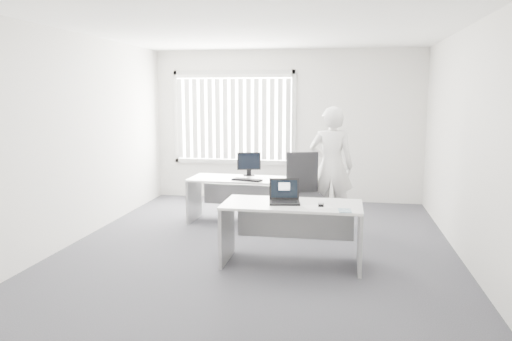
% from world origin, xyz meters
% --- Properties ---
extents(ground, '(6.00, 6.00, 0.00)m').
position_xyz_m(ground, '(0.00, 0.00, 0.00)').
color(ground, '#515057').
rests_on(ground, ground).
extents(wall_back, '(5.00, 0.02, 2.80)m').
position_xyz_m(wall_back, '(0.00, 3.00, 1.40)').
color(wall_back, silver).
rests_on(wall_back, ground).
extents(wall_front, '(5.00, 0.02, 2.80)m').
position_xyz_m(wall_front, '(0.00, -3.00, 1.40)').
color(wall_front, silver).
rests_on(wall_front, ground).
extents(wall_left, '(0.02, 6.00, 2.80)m').
position_xyz_m(wall_left, '(-2.50, 0.00, 1.40)').
color(wall_left, silver).
rests_on(wall_left, ground).
extents(wall_right, '(0.02, 6.00, 2.80)m').
position_xyz_m(wall_right, '(2.50, 0.00, 1.40)').
color(wall_right, silver).
rests_on(wall_right, ground).
extents(ceiling, '(5.00, 6.00, 0.02)m').
position_xyz_m(ceiling, '(0.00, 0.00, 2.80)').
color(ceiling, white).
rests_on(ceiling, wall_back).
extents(window, '(2.32, 0.06, 1.76)m').
position_xyz_m(window, '(-1.00, 2.96, 1.55)').
color(window, '#B4B4AF').
rests_on(window, wall_back).
extents(blinds, '(2.20, 0.10, 1.50)m').
position_xyz_m(blinds, '(-1.00, 2.90, 1.52)').
color(blinds, white).
rests_on(blinds, wall_back).
extents(desk_near, '(1.61, 0.76, 0.73)m').
position_xyz_m(desk_near, '(0.48, -0.63, 0.53)').
color(desk_near, white).
rests_on(desk_near, ground).
extents(desk_far, '(1.57, 0.79, 0.70)m').
position_xyz_m(desk_far, '(-0.51, 1.17, 0.51)').
color(desk_far, white).
rests_on(desk_far, ground).
extents(office_chair, '(0.80, 0.80, 1.13)m').
position_xyz_m(office_chair, '(0.50, 0.92, 0.35)').
color(office_chair, black).
rests_on(office_chair, ground).
extents(person, '(0.67, 0.45, 1.81)m').
position_xyz_m(person, '(0.88, 1.25, 0.91)').
color(person, silver).
rests_on(person, ground).
extents(laptop, '(0.39, 0.36, 0.27)m').
position_xyz_m(laptop, '(0.40, -0.66, 0.87)').
color(laptop, black).
rests_on(laptop, desk_near).
extents(paper_sheet, '(0.36, 0.32, 0.00)m').
position_xyz_m(paper_sheet, '(0.78, -0.75, 0.73)').
color(paper_sheet, white).
rests_on(paper_sheet, desk_near).
extents(mouse, '(0.06, 0.11, 0.04)m').
position_xyz_m(mouse, '(0.82, -0.72, 0.75)').
color(mouse, '#BCBCBE').
rests_on(mouse, paper_sheet).
extents(booklet, '(0.15, 0.20, 0.01)m').
position_xyz_m(booklet, '(1.09, -0.91, 0.74)').
color(booklet, white).
rests_on(booklet, desk_near).
extents(keyboard, '(0.48, 0.28, 0.02)m').
position_xyz_m(keyboard, '(-0.36, 0.97, 0.71)').
color(keyboard, black).
rests_on(keyboard, desk_far).
extents(monitor, '(0.39, 0.21, 0.37)m').
position_xyz_m(monitor, '(-0.42, 1.43, 0.89)').
color(monitor, black).
rests_on(monitor, desk_far).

